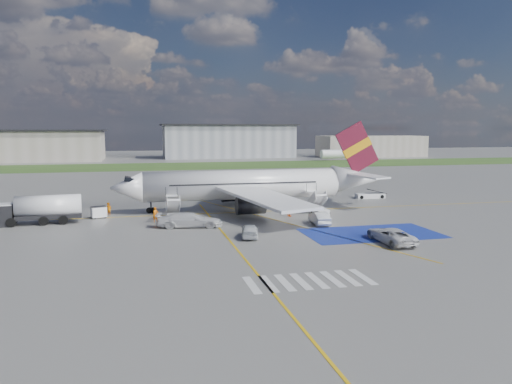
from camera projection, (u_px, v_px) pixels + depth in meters
ground at (269, 230)px, 53.55m from camera, size 400.00×400.00×0.00m
grass_strip at (185, 166)px, 145.23m from camera, size 400.00×30.00×0.01m
taxiway_line_main at (245, 212)px, 65.13m from camera, size 120.00×0.20×0.01m
taxiway_line_cross at (242, 256)px, 42.76m from camera, size 0.20×60.00×0.01m
taxiway_line_diag at (245, 212)px, 65.13m from camera, size 20.71×56.45×0.01m
staging_box at (371, 233)px, 51.99m from camera, size 14.00×8.00×0.01m
crosswalk at (309, 281)px, 35.77m from camera, size 9.00×4.00×0.01m
terminal_west at (9, 146)px, 165.74m from camera, size 60.00×22.00×10.00m
terminal_centre at (228, 141)px, 187.66m from camera, size 48.00×18.00×12.00m
terminal_east at (371, 146)px, 193.79m from camera, size 40.00×16.00×8.00m
airliner at (253, 184)px, 66.98m from camera, size 36.81×32.95×11.92m
airstairs_fwd at (174, 215)px, 59.69m from camera, size 1.90×5.20×3.60m
airstairs_aft at (319, 209)px, 63.94m from camera, size 1.90×5.20×3.60m
fuel_tanker at (38, 212)px, 56.85m from camera, size 9.82×3.49×3.29m
gpu_cart at (99, 213)px, 60.72m from camera, size 2.01×1.60×1.46m
belt_loader at (370, 196)px, 78.21m from camera, size 4.93×1.99×1.46m
car_silver_a at (250, 231)px, 49.91m from camera, size 2.47×4.36×1.40m
car_silver_b at (319, 218)px, 56.79m from camera, size 1.90×4.59×1.48m
van_white_a at (391, 233)px, 47.70m from camera, size 2.41×5.19×1.94m
van_white_b at (189, 218)px, 55.13m from camera, size 5.71×3.09×2.12m
crew_fwd at (156, 215)px, 58.12m from camera, size 0.77×0.68×1.78m
crew_nose at (109, 209)px, 62.65m from camera, size 1.00×0.97×1.63m
crew_aft at (289, 209)px, 61.84m from camera, size 0.98×1.23×1.95m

